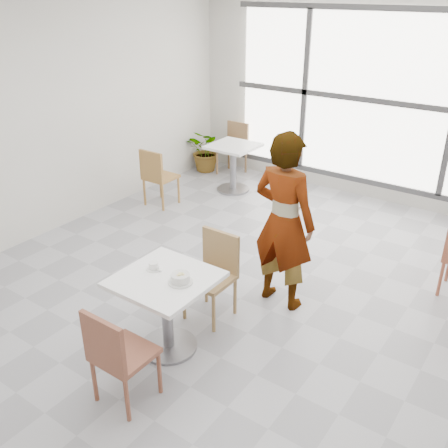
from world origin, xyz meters
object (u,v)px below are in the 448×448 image
Objects in this scene: bg_table_left at (233,161)px; bg_chair_left_near at (157,174)px; coffee_cup at (154,266)px; person at (284,222)px; plant_left at (207,151)px; chair_near at (116,353)px; oatmeal_bowl at (180,278)px; chair_far at (214,269)px; main_table at (166,300)px; bg_chair_left_far at (234,145)px.

bg_table_left is 1.29m from bg_chair_left_near.
coffee_cup is 3.83m from bg_table_left.
plant_left is at bearing -39.18° from person.
chair_near is 3.92m from bg_chair_left_near.
oatmeal_bowl is at bearing -55.52° from plant_left.
plant_left is at bearing 121.36° from coffee_cup.
chair_near is 5.49m from plant_left.
chair_near is 5.47× the size of coffee_cup.
chair_far is 0.73m from coffee_cup.
plant_left is (-2.60, 4.03, -0.15)m from main_table.
oatmeal_bowl is 0.24× the size of bg_chair_left_near.
oatmeal_bowl is (0.14, -0.67, 0.29)m from chair_far.
chair_near is 4.65m from bg_table_left.
chair_near is 4.14× the size of oatmeal_bowl.
bg_table_left is at bearing 117.98° from oatmeal_bowl.
bg_table_left is at bearing -115.47° from bg_chair_left_near.
coffee_cup is (-0.18, -0.64, 0.28)m from chair_far.
oatmeal_bowl reaches higher than plant_left.
bg_chair_left_far is at bearing 115.54° from coffee_cup.
main_table is at bearing -174.74° from oatmeal_bowl.
oatmeal_bowl is at bearing -77.94° from chair_far.
person is at bearing 52.49° from chair_far.
main_table is at bearing 73.43° from person.
chair_far is 1.17× the size of plant_left.
person is (0.62, 1.21, 0.13)m from coffee_cup.
chair_far is 1.00× the size of bg_chair_left_near.
oatmeal_bowl is at bearing -61.10° from bg_chair_left_far.
oatmeal_bowl is at bearing -62.02° from bg_table_left.
chair_far reaches higher than bg_table_left.
main_table is 0.74m from chair_near.
plant_left is at bearing -60.15° from chair_near.
oatmeal_bowl is 0.33m from coffee_cup.
bg_table_left is at bearing -43.44° from person.
person is at bearing -99.06° from chair_near.
person reaches higher than bg_table_left.
chair_far reaches higher than plant_left.
bg_chair_left_far reaches higher than plant_left.
oatmeal_bowl is 4.89m from plant_left.
oatmeal_bowl reaches higher than bg_table_left.
person is at bearing 62.94° from coffee_cup.
bg_table_left is (-1.71, 3.54, -0.04)m from main_table.
bg_chair_left_near reaches higher than plant_left.
coffee_cup is at bearing 132.03° from bg_chair_left_near.
oatmeal_bowl is 0.12× the size of person.
chair_near reaches higher than oatmeal_bowl.
bg_table_left is at bearing 121.24° from chair_far.
oatmeal_bowl is (0.03, 0.74, 0.29)m from chair_near.
bg_chair_left_far is at bearing 28.12° from plant_left.
coffee_cup is 0.21× the size of plant_left.
oatmeal_bowl reaches higher than main_table.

